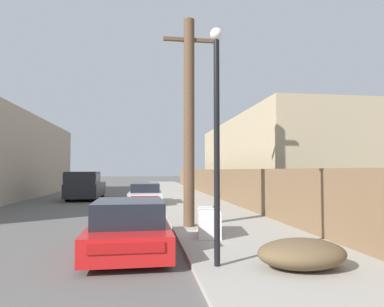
{
  "coord_description": "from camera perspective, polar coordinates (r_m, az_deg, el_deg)",
  "views": [
    {
      "loc": [
        2.22,
        -1.92,
        2.03
      ],
      "look_at": [
        4.22,
        12.11,
        2.72
      ],
      "focal_mm": 32.0,
      "sensor_mm": 36.0,
      "label": 1
    }
  ],
  "objects": [
    {
      "name": "wooden_fence",
      "position": [
        25.35,
        3.36,
        -4.88
      ],
      "size": [
        0.08,
        42.96,
        1.96
      ],
      "primitive_type": "cube",
      "color": "brown",
      "rests_on": "sidewalk_curb"
    },
    {
      "name": "building_right_house",
      "position": [
        25.01,
        12.63,
        -1.07
      ],
      "size": [
        6.0,
        17.88,
        5.49
      ],
      "primitive_type": "cube",
      "color": "tan",
      "rests_on": "ground"
    },
    {
      "name": "sidewalk_curb",
      "position": [
        25.68,
        -1.2,
        -7.18
      ],
      "size": [
        4.2,
        63.0,
        0.12
      ],
      "primitive_type": "cube",
      "color": "#9E998E",
      "rests_on": "ground"
    },
    {
      "name": "discarded_fridge",
      "position": [
        10.32,
        2.81,
        -11.31
      ],
      "size": [
        0.84,
        1.68,
        0.78
      ],
      "rotation": [
        0.0,
        0.0,
        -0.14
      ],
      "color": "white",
      "rests_on": "sidewalk_curb"
    },
    {
      "name": "street_lamp",
      "position": [
        6.99,
        4.14,
        4.53
      ],
      "size": [
        0.26,
        0.26,
        4.84
      ],
      "color": "black",
      "rests_on": "sidewalk_curb"
    },
    {
      "name": "car_parked_mid",
      "position": [
        20.45,
        -7.77,
        -6.78
      ],
      "size": [
        1.96,
        4.6,
        1.26
      ],
      "rotation": [
        0.0,
        0.0,
        -0.02
      ],
      "color": "silver",
      "rests_on": "ground"
    },
    {
      "name": "parked_sports_car_red",
      "position": [
        8.94,
        -10.42,
        -12.02
      ],
      "size": [
        1.95,
        4.42,
        1.29
      ],
      "rotation": [
        0.0,
        0.0,
        0.01
      ],
      "color": "red",
      "rests_on": "ground"
    },
    {
      "name": "brush_pile",
      "position": [
        7.24,
        17.82,
        -15.61
      ],
      "size": [
        1.75,
        1.24,
        0.58
      ],
      "color": "brown",
      "rests_on": "sidewalk_curb"
    },
    {
      "name": "pickup_truck",
      "position": [
        24.72,
        -17.4,
        -5.14
      ],
      "size": [
        2.1,
        5.41,
        1.93
      ],
      "rotation": [
        0.0,
        0.0,
        3.14
      ],
      "color": "#232328",
      "rests_on": "ground"
    },
    {
      "name": "utility_pole",
      "position": [
        11.87,
        -0.5,
        5.7
      ],
      "size": [
        1.8,
        0.38,
        7.18
      ],
      "color": "brown",
      "rests_on": "sidewalk_curb"
    }
  ]
}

